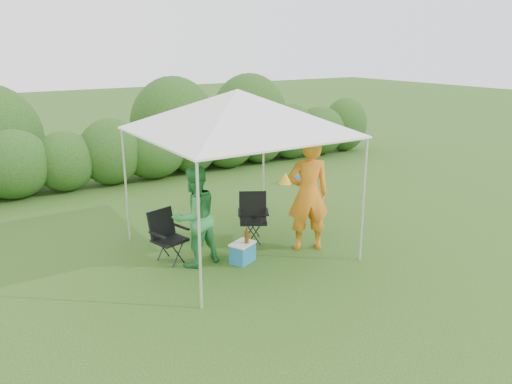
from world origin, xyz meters
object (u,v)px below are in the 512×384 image
chair_right (253,214)px  man (308,194)px  canopy (238,112)px  chair_left (166,233)px  cooler (243,252)px  woman (195,217)px

chair_right → man: bearing=-26.6°
canopy → chair_left: 2.35m
man → chair_left: bearing=3.8°
chair_right → cooler: bearing=-102.0°
chair_right → cooler: size_ratio=1.79×
woman → cooler: bearing=144.7°
chair_right → woman: 1.49m
canopy → man: (1.05, -0.61, -1.45)m
chair_left → cooler: size_ratio=1.77×
chair_right → chair_left: chair_right is taller
canopy → man: canopy is taller
chair_right → man: (0.58, -0.88, 0.51)m
chair_left → cooler: bearing=-50.8°
canopy → man: bearing=-30.0°
man → woman: 2.03m
chair_right → man: 1.17m
chair_left → woman: size_ratio=0.53×
cooler → chair_left: bearing=120.1°
man → cooler: man is taller
chair_right → cooler: (-0.70, -0.77, -0.33)m
chair_left → man: (2.32, -0.86, 0.52)m
canopy → cooler: (-0.23, -0.49, -2.29)m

